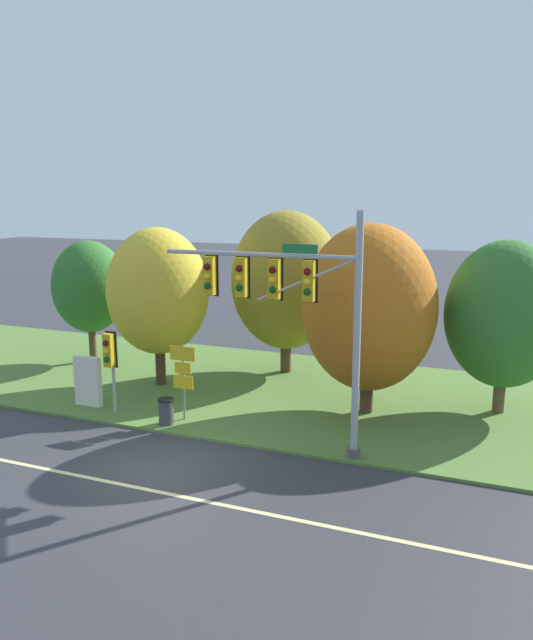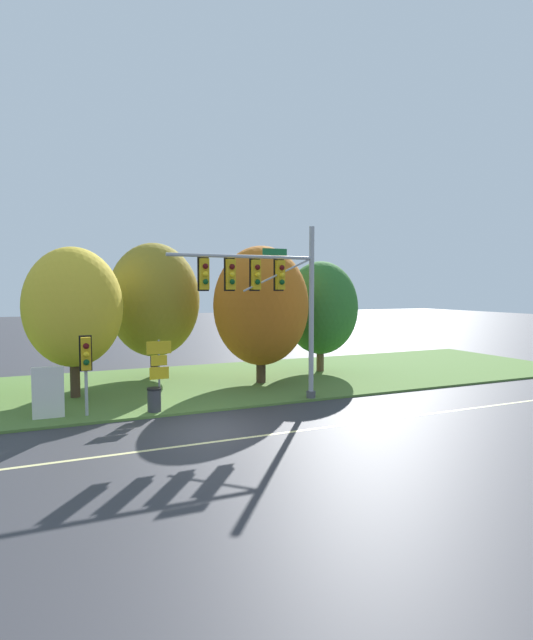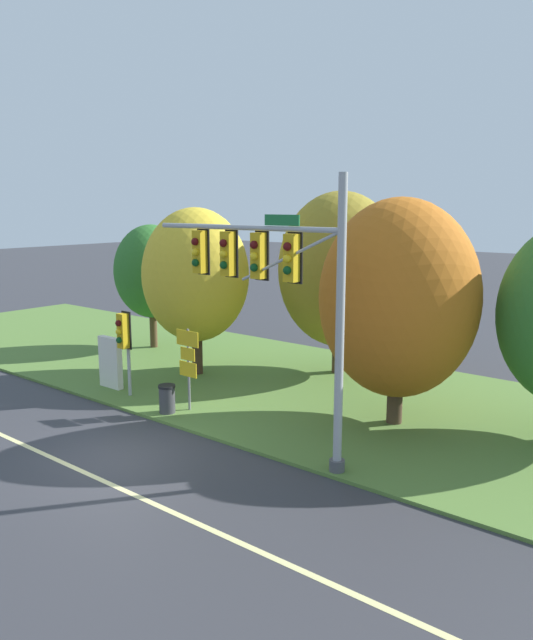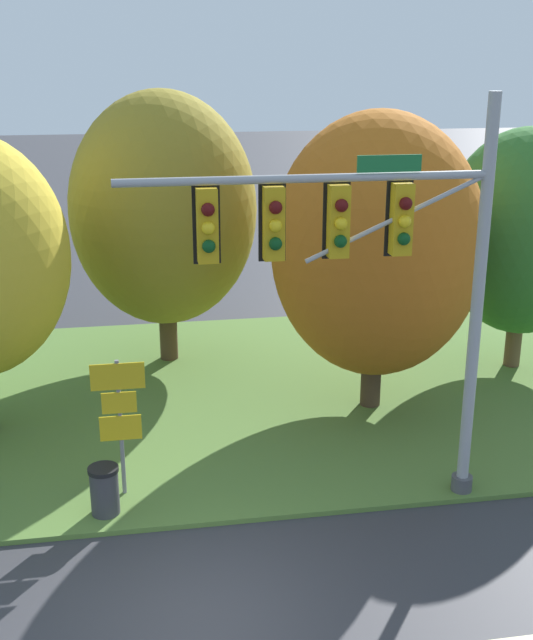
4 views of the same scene
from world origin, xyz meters
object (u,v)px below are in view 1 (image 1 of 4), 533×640
Objects in this scene: route_sign_post at (183,372)px; tree_nearest_road at (89,287)px; tree_tall_centre at (505,314)px; trash_bin at (166,411)px; traffic_signal_mast at (290,299)px; pedestrian_signal_near_kerb at (110,355)px; info_kiosk at (88,381)px; tree_behind_signpost at (286,281)px; tree_mid_verge at (369,308)px; tree_left_of_mast at (158,291)px.

route_sign_post is 0.47× the size of tree_nearest_road.
trash_bin is (-10.70, -5.69, -3.19)m from tree_tall_centre.
traffic_signal_mast is 6.36m from trash_bin.
info_kiosk is at bearing 164.91° from pedestrian_signal_near_kerb.
info_kiosk is at bearing 170.65° from trash_bin.
pedestrian_signal_near_kerb is 0.42× the size of tree_behind_signpost.
tree_mid_verge is at bearing 31.98° from trash_bin.
pedestrian_signal_near_kerb is 3.27× the size of trash_bin.
info_kiosk is (-8.45, 0.94, -3.82)m from traffic_signal_mast.
tree_nearest_road is at bearing 178.94° from tree_tall_centre.
tree_behind_signpost is 1.04× the size of tree_mid_verge.
route_sign_post is 0.43× the size of tree_tall_centre.
tree_mid_verge reaches higher than route_sign_post.
trash_bin is (-6.17, -3.85, -3.43)m from tree_mid_verge.
route_sign_post is at bearing 62.47° from trash_bin.
pedestrian_signal_near_kerb is at bearing -118.19° from tree_behind_signpost.
route_sign_post is 6.99m from tree_mid_verge.
trash_bin is at bearing -6.17° from pedestrian_signal_near_kerb.
tree_tall_centre is at bearing 28.02° from trash_bin.
route_sign_post is at bearing 0.45° from info_kiosk.
tree_tall_centre reaches higher than tree_nearest_road.
pedestrian_signal_near_kerb is at bearing -47.76° from tree_nearest_road.
tree_left_of_mast is 7.09× the size of trash_bin.
tree_mid_verge reaches higher than trash_bin.
tree_behind_signpost is 3.80× the size of info_kiosk.
traffic_signal_mast is 4.52m from tree_mid_verge.
tree_nearest_road is 3.05× the size of info_kiosk.
pedestrian_signal_near_kerb is at bearing -172.09° from route_sign_post.
route_sign_post is 0.38× the size of tree_behind_signpost.
info_kiosk is (-14.47, -5.07, -2.72)m from tree_tall_centre.
info_kiosk reaches higher than trash_bin.
pedestrian_signal_near_kerb is 2.85m from route_sign_post.
tree_behind_signpost is (9.26, 1.73, 0.55)m from tree_nearest_road.
traffic_signal_mast is at bearing -3.96° from trash_bin.
traffic_signal_mast is 9.32m from info_kiosk.
tree_mid_verge is 7.44× the size of trash_bin.
tree_tall_centre is at bearing 25.95° from route_sign_post.
route_sign_post is at bearing -33.83° from tree_nearest_road.
tree_tall_centre is (13.15, 5.43, 1.47)m from pedestrian_signal_near_kerb.
route_sign_post is 7.61m from tree_behind_signpost.
tree_tall_centre reaches higher than route_sign_post.
tree_tall_centre is at bearing -12.79° from tree_behind_signpost.
tree_nearest_road reaches higher than info_kiosk.
tree_behind_signpost reaches higher than tree_mid_verge.
traffic_signal_mast is 7.60m from pedestrian_signal_near_kerb.
traffic_signal_mast is 8.59m from tree_tall_centre.
route_sign_post is at bearing -151.24° from tree_mid_verge.
trash_bin is (2.45, -0.26, -1.72)m from pedestrian_signal_near_kerb.
tree_left_of_mast is (5.02, -2.03, 0.36)m from tree_nearest_road.
tree_tall_centre is (9.13, -2.07, -0.49)m from tree_behind_signpost.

